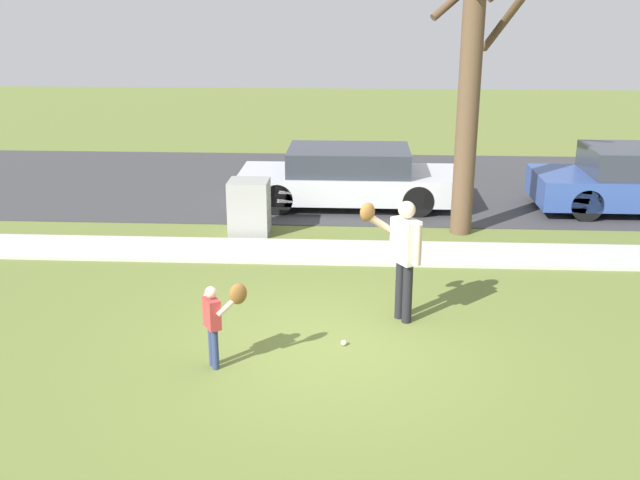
% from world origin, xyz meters
% --- Properties ---
extents(ground_plane, '(48.00, 48.00, 0.00)m').
position_xyz_m(ground_plane, '(0.00, 3.50, 0.00)').
color(ground_plane, olive).
extents(sidewalk_strip, '(36.00, 1.20, 0.06)m').
position_xyz_m(sidewalk_strip, '(0.00, 3.60, 0.03)').
color(sidewalk_strip, '#B2B2AD').
rests_on(sidewalk_strip, ground).
extents(road_surface, '(36.00, 6.80, 0.02)m').
position_xyz_m(road_surface, '(0.00, 8.60, 0.01)').
color(road_surface, '#38383A').
rests_on(road_surface, ground).
extents(person_adult, '(0.86, 0.52, 1.71)m').
position_xyz_m(person_adult, '(0.95, 0.88, 1.05)').
color(person_adult, black).
rests_on(person_adult, ground).
extents(person_child, '(0.58, 0.32, 1.09)m').
position_xyz_m(person_child, '(-1.28, -0.61, 0.70)').
color(person_child, navy).
rests_on(person_child, ground).
extents(baseball, '(0.07, 0.07, 0.07)m').
position_xyz_m(baseball, '(0.19, 0.05, 0.04)').
color(baseball, white).
rests_on(baseball, ground).
extents(utility_cabinet, '(0.74, 0.67, 1.03)m').
position_xyz_m(utility_cabinet, '(-1.69, 4.67, 0.52)').
color(utility_cabinet, gray).
rests_on(utility_cabinet, ground).
extents(street_tree_near, '(1.85, 1.89, 5.87)m').
position_xyz_m(street_tree_near, '(2.29, 4.94, 3.10)').
color(street_tree_near, brown).
rests_on(street_tree_near, ground).
extents(parked_sedan_silver, '(4.60, 1.80, 1.23)m').
position_xyz_m(parked_sedan_silver, '(0.13, 6.73, 0.62)').
color(parked_sedan_silver, silver).
rests_on(parked_sedan_silver, road_surface).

